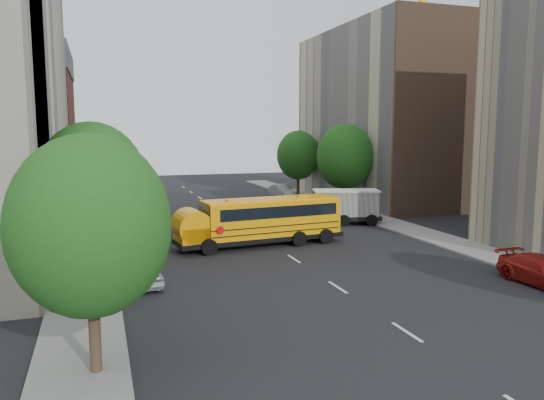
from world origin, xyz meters
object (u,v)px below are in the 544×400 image
parked_car_0 (144,272)px  parked_car_5 (283,191)px  street_tree_2 (94,164)px  parked_car_3 (544,271)px  parked_car_2 (121,205)px  street_tree_5 (298,155)px  street_tree_0 (90,226)px  school_bus (259,219)px  parked_car_4 (339,207)px  parked_car_1 (114,214)px  street_tree_1 (92,184)px  street_tree_4 (345,157)px  safari_truck (340,206)px

parked_car_0 → parked_car_5: parked_car_5 is taller
street_tree_2 → parked_car_3: bearing=-50.3°
parked_car_2 → parked_car_5: 18.32m
street_tree_2 → parked_car_0: (2.20, -18.63, -4.17)m
street_tree_5 → parked_car_0: size_ratio=1.96×
street_tree_0 → school_bus: bearing=57.9°
school_bus → parked_car_0: bearing=-145.7°
street_tree_0 → school_bus: (10.10, 16.12, -2.88)m
school_bus → parked_car_4: bearing=37.2°
street_tree_5 → parked_car_1: (-20.60, -12.28, -3.93)m
parked_car_5 → parked_car_4: bearing=-90.4°
street_tree_1 → parked_car_2: (2.20, 23.98, -4.28)m
parked_car_1 → parked_car_4: 19.27m
street_tree_2 → parked_car_5: size_ratio=1.68×
parked_car_4 → parked_car_0: bearing=-136.4°
street_tree_1 → parked_car_4: (20.60, 16.07, -4.24)m
street_tree_4 → parked_car_4: 4.98m
safari_truck → parked_car_1: size_ratio=1.46×
parked_car_3 → parked_car_4: 22.89m
street_tree_5 → school_bus: street_tree_5 is taller
street_tree_2 → parked_car_3: (20.60, -24.82, -4.12)m
school_bus → parked_car_0: size_ratio=2.97×
street_tree_0 → safari_truck: size_ratio=1.09×
street_tree_5 → street_tree_1: bearing=-126.3°
street_tree_5 → school_bus: bearing=-116.5°
parked_car_0 → parked_car_3: size_ratio=0.79×
parked_car_4 → street_tree_0: bearing=-127.0°
parked_car_2 → parked_car_5: bearing=-159.9°
street_tree_0 → street_tree_5: 45.65m
parked_car_3 → safari_truck: bearing=94.5°
street_tree_4 → school_bus: 17.14m
parked_car_1 → parked_car_3: (19.20, -24.54, -0.06)m
safari_truck → parked_car_5: size_ratio=1.49×
street_tree_5 → parked_car_0: (-19.80, -30.63, -4.05)m
street_tree_4 → parked_car_0: bearing=-136.7°
street_tree_0 → street_tree_5: bearing=61.2°
parked_car_4 → parked_car_2: bearing=158.1°
parked_car_0 → parked_car_1: parked_car_1 is taller
street_tree_5 → parked_car_4: street_tree_5 is taller
street_tree_1 → parked_car_1: 18.26m
street_tree_1 → parked_car_5: size_ratio=1.73×
parked_car_3 → parked_car_5: parked_car_5 is taller
safari_truck → parked_car_0: bearing=-127.5°
street_tree_5 → school_bus: 26.84m
street_tree_1 → street_tree_0: bearing=-90.0°
parked_car_0 → parked_car_4: size_ratio=0.92×
safari_truck → street_tree_2: bearing=177.2°
safari_truck → parked_car_1: (-17.29, 5.82, -0.69)m
street_tree_0 → street_tree_1: 10.00m
school_bus → safari_truck: (8.58, 5.78, -0.29)m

